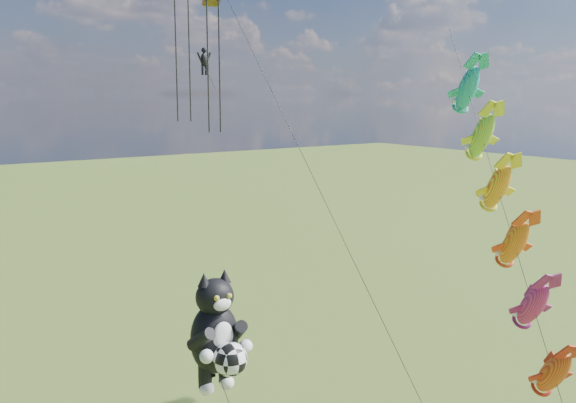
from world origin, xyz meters
TOP-DOWN VIEW (x-y plane):
  - cat_kite_rig at (4.70, 3.96)m, footprint 2.59×4.04m
  - fish_windsock_rig at (18.08, 0.95)m, footprint 6.83×14.53m
  - parafoil_rig at (9.78, 13.58)m, footprint 5.64×16.82m

SIDE VIEW (x-z plane):
  - cat_kite_rig at x=4.70m, z-range 2.70..13.04m
  - fish_windsock_rig at x=18.08m, z-range 1.27..21.78m
  - parafoil_rig at x=9.78m, z-range 5.35..32.67m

